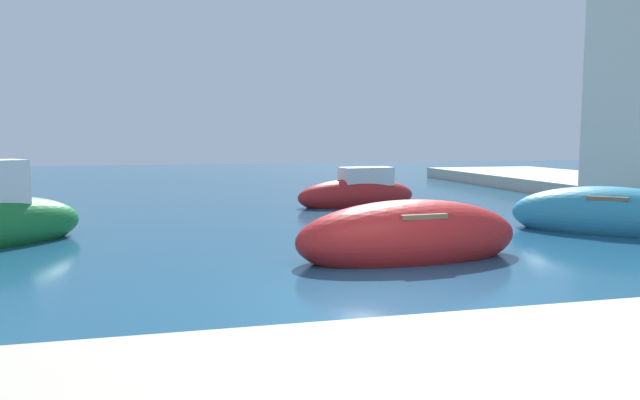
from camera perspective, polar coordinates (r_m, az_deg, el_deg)
ground at (r=7.71m, az=8.55°, el=-9.73°), size 80.00×80.00×0.00m
moored_boat_0 at (r=18.15m, az=3.67°, el=0.61°), size 3.95×1.71×1.42m
moored_boat_2 at (r=14.57m, az=25.86°, el=-1.35°), size 4.02×3.75×1.30m
moored_boat_4 at (r=10.35m, az=8.56°, el=-3.58°), size 4.17×1.75×1.32m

